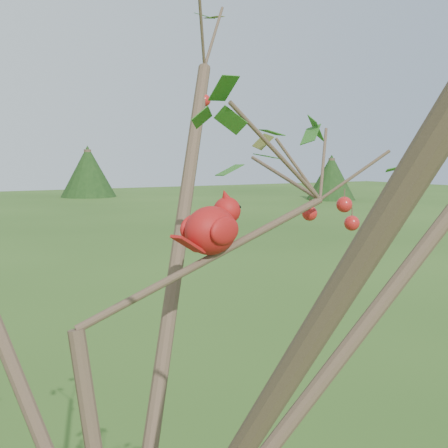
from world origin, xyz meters
The scene contains 2 objects.
crabapple_tree centered at (0.03, -0.02, 2.12)m, with size 2.35×2.05×2.95m.
cardinal centered at (0.26, 0.08, 2.15)m, with size 0.22×0.15×0.16m.
Camera 1 is at (-0.35, -1.03, 2.30)m, focal length 45.00 mm.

